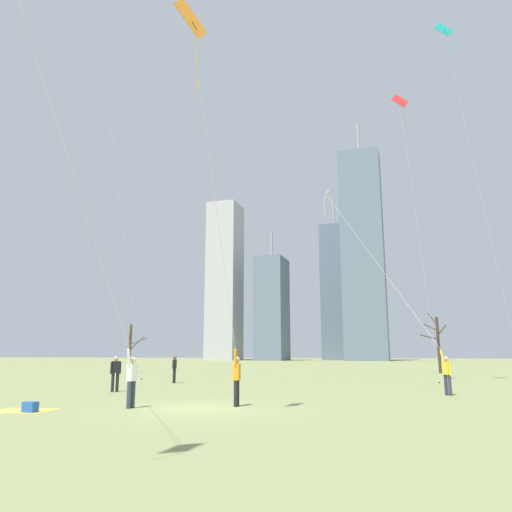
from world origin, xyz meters
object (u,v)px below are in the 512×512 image
Objects in this scene: kite_flyer_foreground_right_orange at (228,308)px; kite_flyer_foreground_left_white at (425,340)px; distant_kite_low_near_trees_teal at (448,51)px; bystander_strolling_midfield at (174,368)px; bystander_far_off_by_trees at (116,372)px; kite_flyer_midfield_left_purple at (100,276)px; bare_tree_center at (438,341)px; picnic_spot at (27,409)px; bare_tree_far_right_edge at (131,347)px; distant_kite_drifting_right_red at (402,119)px.

kite_flyer_foreground_left_white is at bearing 55.55° from kite_flyer_foreground_right_orange.
distant_kite_low_near_trees_teal reaches higher than kite_flyer_foreground_left_white.
distant_kite_low_near_trees_teal is (17.08, 2.25, 19.42)m from bystander_strolling_midfield.
bystander_far_off_by_trees is 1.00× the size of bystander_strolling_midfield.
bare_tree_center is (10.79, 36.95, -1.01)m from kite_flyer_midfield_left_purple.
kite_flyer_foreground_left_white is 6.78× the size of picnic_spot.
kite_flyer_midfield_left_purple is 3.50× the size of bare_tree_far_right_edge.
kite_flyer_foreground_right_orange is at bearing -35.59° from bystander_far_off_by_trees.
bystander_strolling_midfield reaches higher than picnic_spot.
distant_kite_low_near_trees_teal is (2.99, -0.58, 3.85)m from distant_kite_drifting_right_red.
kite_flyer_midfield_left_purple reaches higher than bare_tree_far_right_edge.
kite_flyer_foreground_right_orange reaches higher than picnic_spot.
kite_flyer_foreground_left_white reaches higher than kite_flyer_foreground_right_orange.
kite_flyer_midfield_left_purple is (-8.93, -12.42, 1.50)m from kite_flyer_foreground_left_white.
kite_flyer_midfield_left_purple is at bearing -60.23° from bare_tree_far_right_edge.
bare_tree_far_right_edge is at bearing 153.49° from distant_kite_drifting_right_red.
picnic_spot is at bearing -130.40° from distant_kite_low_near_trees_teal.
distant_kite_low_near_trees_teal is (11.65, 18.11, 16.46)m from kite_flyer_midfield_left_purple.
picnic_spot is (-11.86, -11.45, -2.27)m from kite_flyer_foreground_left_white.
kite_flyer_foreground_right_orange is (2.64, 3.26, -0.69)m from kite_flyer_midfield_left_purple.
picnic_spot is (2.50, -14.88, -0.81)m from bystander_strolling_midfield.
kite_flyer_foreground_right_orange is at bearing -111.32° from distant_kite_drifting_right_red.
kite_flyer_foreground_left_white is 19.04m from distant_kite_low_near_trees_teal.
kite_flyer_foreground_left_white is 8.39× the size of bystander_far_off_by_trees.
bystander_strolling_midfield is 0.07× the size of distant_kite_low_near_trees_teal.
picnic_spot is at bearing -110.87° from bare_tree_center.
distant_kite_drifting_right_red is at bearing 68.68° from kite_flyer_foreground_right_orange.
bystander_far_off_by_trees and bystander_strolling_midfield have the same top height.
picnic_spot is (-11.59, -17.72, -16.38)m from distant_kite_drifting_right_red.
distant_kite_low_near_trees_teal is at bearing 7.50° from bystander_strolling_midfield.
bystander_far_off_by_trees is 7.94m from picnic_spot.
bystander_far_off_by_trees is at bearing -164.62° from kite_flyer_foreground_left_white.
bare_tree_center is at bearing 9.22° from bare_tree_far_right_edge.
kite_flyer_midfield_left_purple is 24.16m from distant_kite_drifting_right_red.
bystander_strolling_midfield is at bearing 166.55° from kite_flyer_foreground_left_white.
bare_tree_center is at bearing 76.41° from kite_flyer_foreground_right_orange.
kite_flyer_midfield_left_purple is 27.10m from distant_kite_low_near_trees_teal.
distant_kite_drifting_right_red reaches higher than bystander_strolling_midfield.
distant_kite_low_near_trees_teal is 30.26m from picnic_spot.
picnic_spot is at bearing -80.46° from bystander_strolling_midfield.
kite_flyer_foreground_left_white is 14.83m from bystander_strolling_midfield.
distant_kite_drifting_right_red is 3.92× the size of bare_tree_far_right_edge.
bare_tree_center reaches higher than bystander_far_off_by_trees.
kite_flyer_midfield_left_purple reaches higher than kite_flyer_foreground_left_white.
kite_flyer_foreground_left_white is 0.84× the size of kite_flyer_midfield_left_purple.
kite_flyer_foreground_left_white is at bearing -87.61° from distant_kite_drifting_right_red.
bystander_far_off_by_trees is (-13.78, -3.79, -1.46)m from kite_flyer_foreground_left_white.
kite_flyer_midfield_left_purple is at bearing -114.87° from distant_kite_drifting_right_red.
kite_flyer_foreground_right_orange is 0.65× the size of distant_kite_drifting_right_red.
kite_flyer_foreground_left_white is at bearing 15.38° from bystander_far_off_by_trees.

